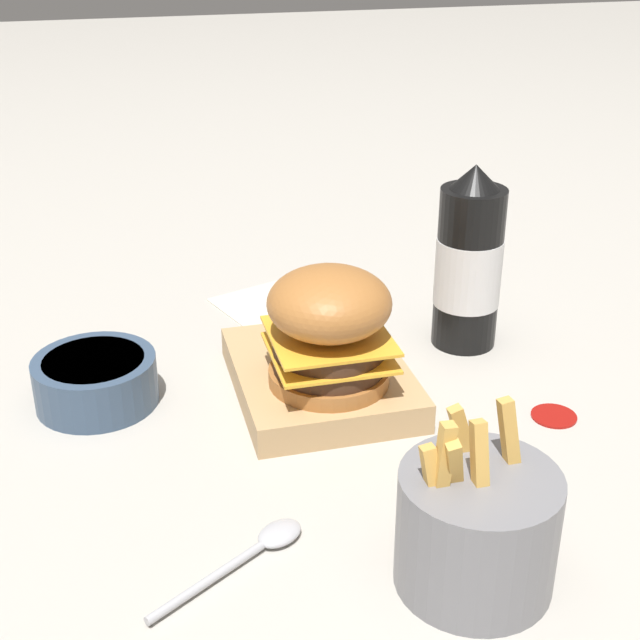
{
  "coord_description": "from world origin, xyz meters",
  "views": [
    {
      "loc": [
        0.74,
        -0.17,
        0.47
      ],
      "look_at": [
        -0.03,
        0.03,
        0.08
      ],
      "focal_mm": 50.0,
      "sensor_mm": 36.0,
      "label": 1
    }
  ],
  "objects": [
    {
      "name": "parchment_square",
      "position": [
        -0.25,
        0.02,
        0.0
      ],
      "size": [
        0.15,
        0.15,
        0.0
      ],
      "color": "beige",
      "rests_on": "ground_plane"
    },
    {
      "name": "spoon",
      "position": [
        0.2,
        -0.08,
        0.01
      ],
      "size": [
        0.09,
        0.14,
        0.01
      ],
      "rotation": [
        0.0,
        0.0,
        2.13
      ],
      "color": "#B2B2B7",
      "rests_on": "ground_plane"
    },
    {
      "name": "ketchup_puddle",
      "position": [
        0.08,
        0.24,
        0.0
      ],
      "size": [
        0.04,
        0.04,
        0.0
      ],
      "color": "#9E140F",
      "rests_on": "ground_plane"
    },
    {
      "name": "serving_board",
      "position": [
        -0.03,
        0.03,
        0.02
      ],
      "size": [
        0.21,
        0.17,
        0.03
      ],
      "color": "tan",
      "rests_on": "ground_plane"
    },
    {
      "name": "side_bowl",
      "position": [
        -0.06,
        -0.19,
        0.03
      ],
      "size": [
        0.12,
        0.12,
        0.05
      ],
      "color": "#384C66",
      "rests_on": "ground_plane"
    },
    {
      "name": "fries_basket",
      "position": [
        0.27,
        0.07,
        0.05
      ],
      "size": [
        0.12,
        0.12,
        0.14
      ],
      "color": "slate",
      "rests_on": "ground_plane"
    },
    {
      "name": "ketchup_bottle",
      "position": [
        -0.09,
        0.21,
        0.1
      ],
      "size": [
        0.07,
        0.07,
        0.21
      ],
      "color": "black",
      "rests_on": "ground_plane"
    },
    {
      "name": "ground_plane",
      "position": [
        0.0,
        0.0,
        0.0
      ],
      "size": [
        6.0,
        6.0,
        0.0
      ],
      "primitive_type": "plane",
      "color": "#B7B2A8"
    },
    {
      "name": "burger",
      "position": [
        0.01,
        0.03,
        0.09
      ],
      "size": [
        0.12,
        0.12,
        0.12
      ],
      "color": "#AD6B33",
      "rests_on": "serving_board"
    }
  ]
}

